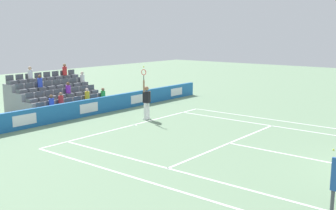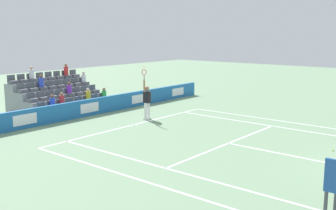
# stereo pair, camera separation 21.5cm
# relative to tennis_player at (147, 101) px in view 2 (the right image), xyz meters

# --- Properties ---
(line_baseline) EXTENTS (10.97, 0.10, 0.01)m
(line_baseline) POSITION_rel_tennis_player_xyz_m (1.34, 0.35, -0.99)
(line_baseline) COLOR white
(line_baseline) RESTS_ON ground
(line_service) EXTENTS (8.23, 0.10, 0.01)m
(line_service) POSITION_rel_tennis_player_xyz_m (1.34, 5.84, -0.99)
(line_service) COLOR white
(line_service) RESTS_ON ground
(line_centre_service) EXTENTS (0.10, 6.40, 0.01)m
(line_centre_service) POSITION_rel_tennis_player_xyz_m (1.34, 9.04, -0.99)
(line_centre_service) COLOR white
(line_centre_service) RESTS_ON ground
(line_singles_sideline_left) EXTENTS (0.10, 11.89, 0.01)m
(line_singles_sideline_left) POSITION_rel_tennis_player_xyz_m (5.46, 6.29, -0.99)
(line_singles_sideline_left) COLOR white
(line_singles_sideline_left) RESTS_ON ground
(line_singles_sideline_right) EXTENTS (0.10, 11.89, 0.01)m
(line_singles_sideline_right) POSITION_rel_tennis_player_xyz_m (-2.77, 6.29, -0.99)
(line_singles_sideline_right) COLOR white
(line_singles_sideline_right) RESTS_ON ground
(line_doubles_sideline_left) EXTENTS (0.10, 11.89, 0.01)m
(line_doubles_sideline_left) POSITION_rel_tennis_player_xyz_m (6.83, 6.29, -0.99)
(line_doubles_sideline_left) COLOR white
(line_doubles_sideline_left) RESTS_ON ground
(line_doubles_sideline_right) EXTENTS (0.10, 11.89, 0.01)m
(line_doubles_sideline_right) POSITION_rel_tennis_player_xyz_m (-4.14, 6.29, -0.99)
(line_doubles_sideline_right) COLOR white
(line_doubles_sideline_right) RESTS_ON ground
(line_centre_mark) EXTENTS (0.10, 0.20, 0.01)m
(line_centre_mark) POSITION_rel_tennis_player_xyz_m (1.34, 0.45, -0.99)
(line_centre_mark) COLOR white
(line_centre_mark) RESTS_ON ground
(sponsor_barrier) EXTENTS (19.84, 0.22, 0.92)m
(sponsor_barrier) POSITION_rel_tennis_player_xyz_m (1.34, -3.17, -0.53)
(sponsor_barrier) COLOR #1E66AD
(sponsor_barrier) RESTS_ON ground
(tennis_player) EXTENTS (0.53, 0.38, 2.85)m
(tennis_player) POSITION_rel_tennis_player_xyz_m (0.00, 0.00, 0.00)
(tennis_player) COLOR white
(tennis_player) RESTS_ON ground
(stadium_stand) EXTENTS (4.96, 3.80, 2.62)m
(stadium_stand) POSITION_rel_tennis_player_xyz_m (1.34, -6.11, -0.31)
(stadium_stand) COLOR gray
(stadium_stand) RESTS_ON ground
(loose_tennis_ball) EXTENTS (0.07, 0.07, 0.07)m
(loose_tennis_ball) POSITION_rel_tennis_player_xyz_m (-0.29, 9.59, -0.96)
(loose_tennis_ball) COLOR #D1E533
(loose_tennis_ball) RESTS_ON ground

